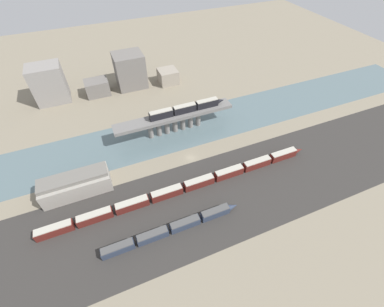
% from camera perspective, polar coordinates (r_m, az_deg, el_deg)
% --- Properties ---
extents(ground_plane, '(400.00, 400.00, 0.00)m').
position_cam_1_polar(ground_plane, '(119.21, -0.26, -0.96)').
color(ground_plane, gray).
extents(railbed_yard, '(280.00, 42.00, 0.01)m').
position_cam_1_polar(railbed_yard, '(105.38, 4.77, -9.66)').
color(railbed_yard, '#33302D').
rests_on(railbed_yard, ground).
extents(river_water, '(320.00, 29.91, 0.01)m').
position_cam_1_polar(river_water, '(133.85, -3.72, 5.09)').
color(river_water, slate).
rests_on(river_water, ground).
extents(bridge, '(60.34, 7.50, 10.27)m').
position_cam_1_polar(bridge, '(129.02, -3.88, 7.74)').
color(bridge, slate).
rests_on(bridge, ground).
extents(train_on_bridge, '(39.68, 3.02, 4.03)m').
position_cam_1_polar(train_on_bridge, '(128.19, -1.09, 10.05)').
color(train_on_bridge, black).
rests_on(train_on_bridge, bridge).
extents(train_yard_near, '(51.76, 2.93, 3.51)m').
position_cam_1_polar(train_yard_near, '(96.06, -4.26, -16.22)').
color(train_yard_near, '#2D384C').
rests_on(train_yard_near, ground).
extents(train_yard_mid, '(115.87, 3.07, 3.98)m').
position_cam_1_polar(train_yard_mid, '(105.80, -1.18, -7.35)').
color(train_yard_mid, '#5B1E19').
rests_on(train_yard_mid, ground).
extents(warehouse_building, '(26.71, 10.25, 9.28)m').
position_cam_1_polar(warehouse_building, '(113.40, -24.42, -6.24)').
color(warehouse_building, '#9E998E').
rests_on(warehouse_building, ground).
extents(city_block_far_left, '(17.66, 13.78, 21.54)m').
position_cam_1_polar(city_block_far_left, '(171.32, -29.20, 13.37)').
color(city_block_far_left, gray).
rests_on(city_block_far_left, ground).
extents(city_block_left, '(13.49, 10.41, 9.09)m').
position_cam_1_polar(city_block_left, '(169.52, -20.28, 13.60)').
color(city_block_left, slate).
rests_on(city_block_left, ground).
extents(city_block_center, '(17.45, 15.79, 20.52)m').
position_cam_1_polar(city_block_center, '(170.38, -13.61, 17.53)').
color(city_block_center, slate).
rests_on(city_block_center, ground).
extents(city_block_right, '(11.61, 11.53, 8.61)m').
position_cam_1_polar(city_block_right, '(172.63, -5.35, 16.71)').
color(city_block_right, gray).
rests_on(city_block_right, ground).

